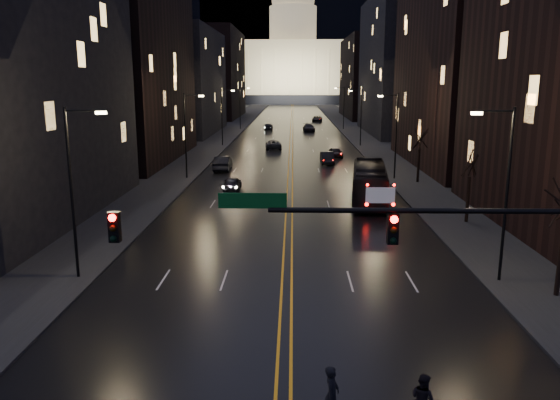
# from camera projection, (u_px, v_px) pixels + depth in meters

# --- Properties ---
(ground) EXTENTS (900.00, 900.00, 0.00)m
(ground) POSITION_uv_depth(u_px,v_px,m) (284.00, 385.00, 18.76)
(ground) COLOR black
(ground) RESTS_ON ground
(road) EXTENTS (20.00, 320.00, 0.02)m
(road) POSITION_uv_depth(u_px,v_px,m) (292.00, 120.00, 145.71)
(road) COLOR black
(road) RESTS_ON ground
(sidewalk_left) EXTENTS (8.00, 320.00, 0.16)m
(sidewalk_left) POSITION_uv_depth(u_px,v_px,m) (240.00, 119.00, 146.02)
(sidewalk_left) COLOR black
(sidewalk_left) RESTS_ON ground
(sidewalk_right) EXTENTS (8.00, 320.00, 0.16)m
(sidewalk_right) POSITION_uv_depth(u_px,v_px,m) (344.00, 120.00, 145.37)
(sidewalk_right) COLOR black
(sidewalk_right) RESTS_ON ground
(center_line) EXTENTS (0.62, 320.00, 0.01)m
(center_line) POSITION_uv_depth(u_px,v_px,m) (292.00, 120.00, 145.71)
(center_line) COLOR orange
(center_line) RESTS_ON road
(building_left_mid) EXTENTS (12.00, 30.00, 28.00)m
(building_left_mid) POSITION_uv_depth(u_px,v_px,m) (125.00, 50.00, 68.99)
(building_left_mid) COLOR black
(building_left_mid) RESTS_ON ground
(building_left_far) EXTENTS (12.00, 34.00, 20.00)m
(building_left_far) POSITION_uv_depth(u_px,v_px,m) (185.00, 82.00, 106.95)
(building_left_far) COLOR black
(building_left_far) RESTS_ON ground
(building_left_dist) EXTENTS (12.00, 40.00, 24.00)m
(building_left_dist) POSITION_uv_depth(u_px,v_px,m) (218.00, 74.00, 153.40)
(building_left_dist) COLOR black
(building_left_dist) RESTS_ON ground
(building_right_tall) EXTENTS (12.00, 30.00, 38.00)m
(building_right_tall) POSITION_uv_depth(u_px,v_px,m) (473.00, 3.00, 63.03)
(building_right_tall) COLOR black
(building_right_tall) RESTS_ON ground
(building_right_mid) EXTENTS (12.00, 34.00, 26.00)m
(building_right_mid) POSITION_uv_depth(u_px,v_px,m) (400.00, 66.00, 105.33)
(building_right_mid) COLOR black
(building_right_mid) RESTS_ON ground
(building_right_dist) EXTENTS (12.00, 40.00, 22.00)m
(building_right_dist) POSITION_uv_depth(u_px,v_px,m) (367.00, 78.00, 152.64)
(building_right_dist) COLOR black
(building_right_dist) RESTS_ON ground
(capitol) EXTENTS (90.00, 50.00, 58.50)m
(capitol) POSITION_uv_depth(u_px,v_px,m) (293.00, 66.00, 259.23)
(capitol) COLOR black
(capitol) RESTS_ON ground
(traffic_signal) EXTENTS (17.29, 0.45, 7.00)m
(traffic_signal) POSITION_uv_depth(u_px,v_px,m) (467.00, 244.00, 17.53)
(traffic_signal) COLOR black
(traffic_signal) RESTS_ON ground
(streetlamp_right_near) EXTENTS (2.13, 0.25, 9.00)m
(streetlamp_right_near) POSITION_uv_depth(u_px,v_px,m) (504.00, 186.00, 27.19)
(streetlamp_right_near) COLOR black
(streetlamp_right_near) RESTS_ON ground
(streetlamp_left_near) EXTENTS (2.13, 0.25, 9.00)m
(streetlamp_left_near) POSITION_uv_depth(u_px,v_px,m) (75.00, 185.00, 27.69)
(streetlamp_left_near) COLOR black
(streetlamp_left_near) RESTS_ON ground
(streetlamp_right_mid) EXTENTS (2.13, 0.25, 9.00)m
(streetlamp_right_mid) POSITION_uv_depth(u_px,v_px,m) (395.00, 132.00, 56.48)
(streetlamp_right_mid) COLOR black
(streetlamp_right_mid) RESTS_ON ground
(streetlamp_left_mid) EXTENTS (2.13, 0.25, 9.00)m
(streetlamp_left_mid) POSITION_uv_depth(u_px,v_px,m) (187.00, 131.00, 56.99)
(streetlamp_left_mid) COLOR black
(streetlamp_left_mid) RESTS_ON ground
(streetlamp_right_far) EXTENTS (2.13, 0.25, 9.00)m
(streetlamp_right_far) POSITION_uv_depth(u_px,v_px,m) (360.00, 114.00, 85.78)
(streetlamp_right_far) COLOR black
(streetlamp_right_far) RESTS_ON ground
(streetlamp_left_far) EXTENTS (2.13, 0.25, 9.00)m
(streetlamp_left_far) POSITION_uv_depth(u_px,v_px,m) (223.00, 114.00, 86.28)
(streetlamp_left_far) COLOR black
(streetlamp_left_far) RESTS_ON ground
(streetlamp_right_dist) EXTENTS (2.13, 0.25, 9.00)m
(streetlamp_right_dist) POSITION_uv_depth(u_px,v_px,m) (343.00, 106.00, 115.08)
(streetlamp_right_dist) COLOR black
(streetlamp_right_dist) RESTS_ON ground
(streetlamp_left_dist) EXTENTS (2.13, 0.25, 9.00)m
(streetlamp_left_dist) POSITION_uv_depth(u_px,v_px,m) (241.00, 106.00, 115.58)
(streetlamp_left_dist) COLOR black
(streetlamp_left_dist) RESTS_ON ground
(tree_right_mid) EXTENTS (2.40, 2.40, 6.65)m
(tree_right_mid) POSITION_uv_depth(u_px,v_px,m) (471.00, 162.00, 38.98)
(tree_right_mid) COLOR black
(tree_right_mid) RESTS_ON ground
(tree_right_far) EXTENTS (2.40, 2.40, 6.65)m
(tree_right_far) POSITION_uv_depth(u_px,v_px,m) (420.00, 139.00, 54.60)
(tree_right_far) COLOR black
(tree_right_far) RESTS_ON ground
(bus) EXTENTS (4.13, 11.97, 3.27)m
(bus) POSITION_uv_depth(u_px,v_px,m) (369.00, 183.00, 46.95)
(bus) COLOR black
(bus) RESTS_ON ground
(oncoming_car_a) EXTENTS (1.62, 3.92, 1.33)m
(oncoming_car_a) POSITION_uv_depth(u_px,v_px,m) (232.00, 183.00, 52.01)
(oncoming_car_a) COLOR black
(oncoming_car_a) RESTS_ON ground
(oncoming_car_b) EXTENTS (1.84, 5.14, 1.69)m
(oncoming_car_b) POSITION_uv_depth(u_px,v_px,m) (223.00, 163.00, 63.49)
(oncoming_car_b) COLOR black
(oncoming_car_b) RESTS_ON ground
(oncoming_car_c) EXTENTS (2.69, 5.20, 1.40)m
(oncoming_car_c) POSITION_uv_depth(u_px,v_px,m) (273.00, 145.00, 83.26)
(oncoming_car_c) COLOR black
(oncoming_car_c) RESTS_ON ground
(oncoming_car_d) EXTENTS (2.22, 4.87, 1.38)m
(oncoming_car_d) POSITION_uv_depth(u_px,v_px,m) (268.00, 127.00, 115.60)
(oncoming_car_d) COLOR black
(oncoming_car_d) RESTS_ON ground
(receding_car_a) EXTENTS (1.70, 4.57, 1.49)m
(receding_car_a) POSITION_uv_depth(u_px,v_px,m) (327.00, 158.00, 68.43)
(receding_car_a) COLOR black
(receding_car_a) RESTS_ON ground
(receding_car_b) EXTENTS (1.99, 4.08, 1.34)m
(receding_car_b) POSITION_uv_depth(u_px,v_px,m) (336.00, 153.00, 74.29)
(receding_car_b) COLOR black
(receding_car_b) RESTS_ON ground
(receding_car_c) EXTENTS (2.56, 5.56, 1.57)m
(receding_car_c) POSITION_uv_depth(u_px,v_px,m) (309.00, 128.00, 111.92)
(receding_car_c) COLOR black
(receding_car_c) RESTS_ON ground
(receding_car_d) EXTENTS (2.83, 5.48, 1.48)m
(receding_car_d) POSITION_uv_depth(u_px,v_px,m) (317.00, 119.00, 138.98)
(receding_car_d) COLOR black
(receding_car_d) RESTS_ON ground
(pedestrian_a) EXTENTS (0.62, 0.77, 1.84)m
(pedestrian_a) POSITION_uv_depth(u_px,v_px,m) (332.00, 394.00, 16.58)
(pedestrian_a) COLOR black
(pedestrian_a) RESTS_ON ground
(pedestrian_b) EXTENTS (0.83, 0.89, 1.63)m
(pedestrian_b) POSITION_uv_depth(u_px,v_px,m) (423.00, 398.00, 16.54)
(pedestrian_b) COLOR black
(pedestrian_b) RESTS_ON ground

